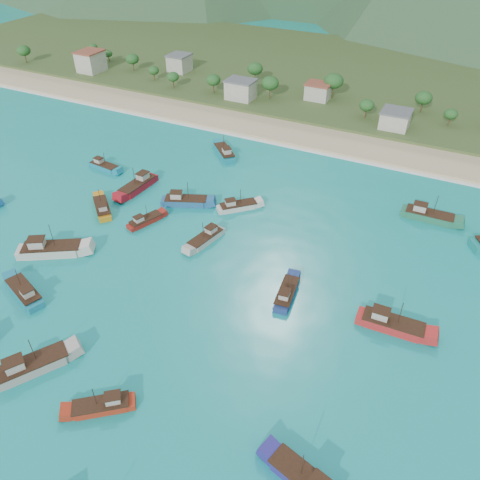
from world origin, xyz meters
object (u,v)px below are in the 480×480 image
at_px(boat_7, 25,293).
at_px(boat_9, 51,250).
at_px(boat_2, 225,153).
at_px(boat_26, 102,208).
at_px(boat_10, 238,207).
at_px(boat_17, 103,406).
at_px(boat_21, 391,325).
at_px(boat_19, 185,201).
at_px(boat_14, 104,167).
at_px(boat_3, 428,216).
at_px(boat_4, 287,294).
at_px(boat_24, 206,239).
at_px(boat_27, 145,221).
at_px(boat_28, 138,186).
at_px(boat_15, 32,366).

height_order(boat_7, boat_9, boat_9).
xyz_separation_m(boat_2, boat_26, (-12.77, -38.20, -0.12)).
distance_m(boat_2, boat_10, 28.09).
xyz_separation_m(boat_10, boat_17, (5.99, -56.91, -0.04)).
bearing_deg(boat_17, boat_21, -82.90).
xyz_separation_m(boat_10, boat_19, (-12.32, -3.77, 0.17)).
relative_size(boat_14, boat_21, 0.81).
height_order(boat_10, boat_21, boat_21).
distance_m(boat_3, boat_9, 84.13).
xyz_separation_m(boat_4, boat_14, (-63.24, 24.67, -0.02)).
relative_size(boat_7, boat_10, 1.23).
bearing_deg(boat_4, boat_10, 126.55).
relative_size(boat_19, boat_24, 1.15).
bearing_deg(boat_14, boat_19, 85.73).
bearing_deg(boat_27, boat_24, 21.73).
xyz_separation_m(boat_3, boat_19, (-53.85, -19.32, -0.07)).
distance_m(boat_7, boat_28, 41.64).
bearing_deg(boat_3, boat_2, -98.40).
relative_size(boat_2, boat_24, 1.01).
xyz_separation_m(boat_17, boat_19, (-18.31, 53.13, 0.21)).
bearing_deg(boat_21, boat_15, -57.29).
xyz_separation_m(boat_9, boat_27, (11.08, 17.98, -0.51)).
bearing_deg(boat_24, boat_15, 91.41).
bearing_deg(boat_28, boat_27, 136.17).
distance_m(boat_10, boat_28, 27.01).
distance_m(boat_2, boat_14, 33.65).
relative_size(boat_4, boat_17, 1.09).
xyz_separation_m(boat_3, boat_17, (-35.54, -72.46, -0.28)).
distance_m(boat_9, boat_24, 32.48).
height_order(boat_4, boat_19, boat_19).
relative_size(boat_4, boat_27, 1.11).
height_order(boat_9, boat_26, boat_9).
bearing_deg(boat_27, boat_15, -58.20).
bearing_deg(boat_26, boat_14, 80.46).
distance_m(boat_14, boat_24, 44.25).
bearing_deg(boat_10, boat_19, -116.51).
distance_m(boat_2, boat_24, 40.70).
relative_size(boat_9, boat_10, 1.49).
bearing_deg(boat_24, boat_27, 12.86).
relative_size(boat_2, boat_10, 1.13).
bearing_deg(boat_9, boat_28, 147.71).
bearing_deg(boat_27, boat_10, 62.95).
bearing_deg(boat_9, boat_4, 70.14).
height_order(boat_3, boat_21, boat_3).
xyz_separation_m(boat_24, boat_28, (-26.34, 11.58, 0.24)).
relative_size(boat_27, boat_28, 0.73).
bearing_deg(boat_3, boat_26, -67.19).
xyz_separation_m(boat_4, boat_26, (-50.08, 7.91, 0.05)).
height_order(boat_3, boat_9, boat_9).
relative_size(boat_24, boat_26, 1.08).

